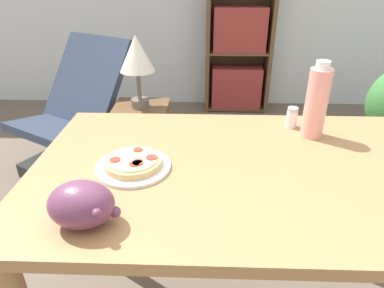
{
  "coord_description": "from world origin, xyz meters",
  "views": [
    {
      "loc": [
        -0.13,
        -0.85,
        1.31
      ],
      "look_at": [
        -0.16,
        0.06,
        0.83
      ],
      "focal_mm": 32.0,
      "sensor_mm": 36.0,
      "label": 1
    }
  ],
  "objects": [
    {
      "name": "table_lamp",
      "position": [
        -0.52,
        1.13,
        0.83
      ],
      "size": [
        0.21,
        0.21,
        0.44
      ],
      "color": "#665B51",
      "rests_on": "side_table"
    },
    {
      "name": "dining_table",
      "position": [
        -0.01,
        0.04,
        0.67
      ],
      "size": [
        1.28,
        0.79,
        0.77
      ],
      "color": "#A37549",
      "rests_on": "ground_plane"
    },
    {
      "name": "salt_shaker",
      "position": [
        0.2,
        0.33,
        0.81
      ],
      "size": [
        0.04,
        0.04,
        0.08
      ],
      "color": "white",
      "rests_on": "dining_table"
    },
    {
      "name": "lounge_chair_near",
      "position": [
        -1.02,
        1.26,
        0.29
      ],
      "size": [
        0.82,
        0.94,
        0.88
      ],
      "rotation": [
        0.0,
        0.0,
        -0.51
      ],
      "color": "black",
      "rests_on": "ground_plane"
    },
    {
      "name": "bookshelf",
      "position": [
        0.19,
        2.45,
        0.8
      ],
      "size": [
        0.62,
        0.28,
        1.69
      ],
      "color": "brown",
      "rests_on": "ground_plane"
    },
    {
      "name": "side_table",
      "position": [
        -0.52,
        1.13,
        0.26
      ],
      "size": [
        0.34,
        0.34,
        0.52
      ],
      "color": "brown",
      "rests_on": "ground_plane"
    },
    {
      "name": "pizza_on_plate",
      "position": [
        -0.34,
        0.01,
        0.79
      ],
      "size": [
        0.22,
        0.22,
        0.04
      ],
      "color": "white",
      "rests_on": "dining_table"
    },
    {
      "name": "drink_bottle",
      "position": [
        0.25,
        0.25,
        0.9
      ],
      "size": [
        0.08,
        0.08,
        0.27
      ],
      "color": "pink",
      "rests_on": "dining_table"
    },
    {
      "name": "grape_bunch",
      "position": [
        -0.41,
        -0.24,
        0.83
      ],
      "size": [
        0.17,
        0.12,
        0.11
      ],
      "color": "#6B3856",
      "rests_on": "dining_table"
    }
  ]
}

